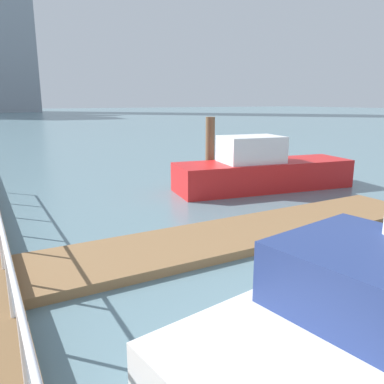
% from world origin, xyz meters
% --- Properties ---
extents(ground_plane, '(300.00, 300.00, 0.00)m').
position_xyz_m(ground_plane, '(0.00, 20.00, 0.00)').
color(ground_plane, slate).
extents(floating_dock, '(10.64, 2.00, 0.18)m').
position_xyz_m(floating_dock, '(1.82, 10.13, 0.09)').
color(floating_dock, olive).
rests_on(floating_dock, ground_plane).
extents(boardwalk_railing, '(0.06, 21.65, 1.08)m').
position_xyz_m(boardwalk_railing, '(-3.15, 7.46, 1.24)').
color(boardwalk_railing, white).
rests_on(boardwalk_railing, boardwalk).
extents(dock_piling_1, '(0.34, 0.34, 2.52)m').
position_xyz_m(dock_piling_1, '(4.27, 15.54, 1.26)').
color(dock_piling_1, brown).
rests_on(dock_piling_1, ground_plane).
extents(moored_boat_0, '(6.01, 2.85, 6.63)m').
position_xyz_m(moored_boat_0, '(0.64, 5.87, 0.60)').
color(moored_boat_0, white).
rests_on(moored_boat_0, ground_plane).
extents(moored_boat_1, '(6.62, 2.81, 1.91)m').
position_xyz_m(moored_boat_1, '(5.45, 13.94, 0.68)').
color(moored_boat_1, red).
rests_on(moored_boat_1, ground_plane).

